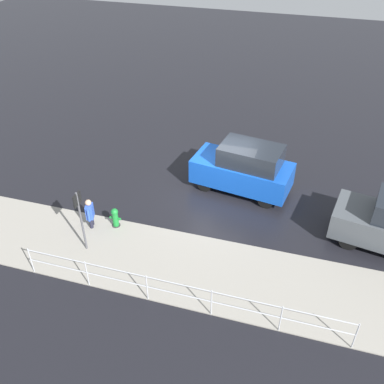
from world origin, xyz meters
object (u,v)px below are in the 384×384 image
Objects in this scene: moving_hatchback at (244,168)px; sign_post at (80,213)px; pedestrian at (90,212)px; fire_hydrant at (115,218)px.

sign_post reaches higher than moving_hatchback.
pedestrian is at bearing 38.70° from moving_hatchback.
pedestrian is 1.48m from sign_post.
moving_hatchback is at bearing -141.30° from pedestrian.
moving_hatchback is at bearing -138.00° from fire_hydrant.
sign_post is (0.46, 1.39, 1.18)m from fire_hydrant.
pedestrian reaches higher than fire_hydrant.
sign_post is (-0.37, 1.12, 0.90)m from pedestrian.
sign_post reaches higher than pedestrian.
sign_post reaches higher than fire_hydrant.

